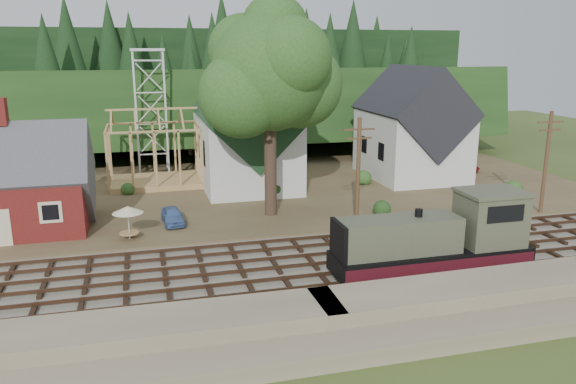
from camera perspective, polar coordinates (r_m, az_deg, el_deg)
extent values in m
plane|color=#384C1E|center=(32.84, -1.18, -7.87)|extent=(140.00, 140.00, 0.00)
cube|color=#7F7259|center=(25.47, 3.52, -14.89)|extent=(64.00, 5.00, 1.60)
cube|color=#726B5B|center=(32.81, -1.18, -7.74)|extent=(64.00, 11.00, 0.16)
cube|color=brown|center=(49.62, -6.11, -0.02)|extent=(64.00, 26.00, 0.30)
cube|color=#1E3F19|center=(72.97, -9.04, 4.42)|extent=(70.00, 28.96, 12.74)
cube|color=black|center=(88.71, -10.14, 6.13)|extent=(80.00, 20.00, 12.00)
cube|color=#591A14|center=(42.74, -26.33, -0.99)|extent=(10.00, 7.00, 3.80)
cube|color=#4C4C51|center=(42.33, -26.61, 1.49)|extent=(10.80, 7.41, 7.41)
cube|color=beige|center=(39.61, -27.16, -3.28)|extent=(1.20, 0.06, 2.40)
cube|color=silver|center=(51.16, -4.34, 4.30)|extent=(8.00, 12.00, 6.40)
cube|color=#17331A|center=(50.70, -4.41, 7.86)|extent=(8.40, 12.96, 8.40)
cube|color=silver|center=(44.65, -3.02, 9.58)|extent=(2.40, 2.40, 4.00)
cone|color=#17331A|center=(44.49, -3.08, 13.82)|extent=(5.37, 5.37, 2.60)
cube|color=silver|center=(55.39, 12.41, 4.78)|extent=(8.00, 10.00, 6.40)
cube|color=black|center=(54.96, 12.59, 8.07)|extent=(8.40, 10.80, 8.40)
cube|color=tan|center=(52.91, -13.23, 1.03)|extent=(8.00, 6.00, 0.50)
cube|color=tan|center=(51.82, -13.65, 8.20)|extent=(8.00, 0.18, 0.18)
cube|color=silver|center=(56.48, -15.16, 7.67)|extent=(0.18, 0.18, 12.00)
cube|color=silver|center=(56.53, -12.30, 7.85)|extent=(0.18, 0.18, 12.00)
cube|color=silver|center=(59.26, -15.17, 7.97)|extent=(0.18, 0.18, 12.00)
cube|color=silver|center=(59.31, -12.44, 8.14)|extent=(0.18, 0.18, 12.00)
cube|color=silver|center=(57.55, -14.13, 13.85)|extent=(3.20, 3.20, 0.25)
cylinder|color=#38281E|center=(41.39, -1.80, 3.05)|extent=(0.90, 0.90, 8.00)
sphere|color=#26531F|center=(40.61, -1.87, 12.08)|extent=(8.40, 8.40, 8.40)
sphere|color=#26531F|center=(42.26, 1.19, 10.82)|extent=(6.40, 6.40, 6.40)
sphere|color=#26531F|center=(39.48, -4.75, 9.79)|extent=(6.00, 6.00, 6.00)
cylinder|color=#4C331E|center=(38.45, 7.12, 1.61)|extent=(0.28, 0.28, 8.00)
cube|color=#4C331E|center=(37.87, 7.27, 6.33)|extent=(2.20, 0.12, 0.12)
cube|color=#4C331E|center=(37.96, 7.24, 5.43)|extent=(1.80, 0.12, 0.12)
cylinder|color=#4C331E|center=(46.12, 24.71, 2.53)|extent=(0.28, 0.28, 8.00)
cube|color=#4C331E|center=(45.65, 25.13, 6.46)|extent=(2.20, 0.12, 0.12)
cube|color=#4C331E|center=(45.72, 25.05, 5.72)|extent=(1.80, 0.12, 0.12)
cube|color=black|center=(32.98, 14.27, -7.63)|extent=(11.29, 2.35, 0.33)
cube|color=black|center=(32.73, 14.34, -6.49)|extent=(11.29, 2.73, 1.03)
cube|color=#4A4C37|center=(31.30, 11.19, -4.35)|extent=(6.77, 2.16, 1.98)
cube|color=#4A4C37|center=(33.94, 19.85, -2.55)|extent=(3.39, 2.63, 3.01)
cube|color=#4A4C37|center=(33.54, 20.07, -0.01)|extent=(3.58, 2.82, 0.19)
cube|color=black|center=(32.72, 21.26, -2.09)|extent=(2.26, 0.06, 0.94)
cube|color=#410E16|center=(31.62, 15.56, -7.33)|extent=(11.29, 0.04, 0.66)
cube|color=#410E16|center=(33.86, 13.21, -5.70)|extent=(11.29, 0.04, 0.66)
cylinder|color=black|center=(31.48, 13.13, -2.28)|extent=(0.41, 0.41, 0.66)
imported|color=#577CBB|center=(40.78, -11.65, -2.36)|extent=(1.66, 3.56, 1.18)
imported|color=#81A874|center=(43.23, -26.79, -2.66)|extent=(3.94, 2.37, 1.23)
imported|color=#AA0D17|center=(58.98, 16.88, 2.50)|extent=(4.51, 2.44, 1.20)
cylinder|color=silver|center=(38.12, -15.88, -3.17)|extent=(0.09, 0.09, 1.99)
cylinder|color=tan|center=(38.29, -15.82, -4.01)|extent=(1.27, 1.27, 0.07)
cone|color=beige|center=(37.84, -15.98, -1.73)|extent=(1.99, 1.99, 0.45)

